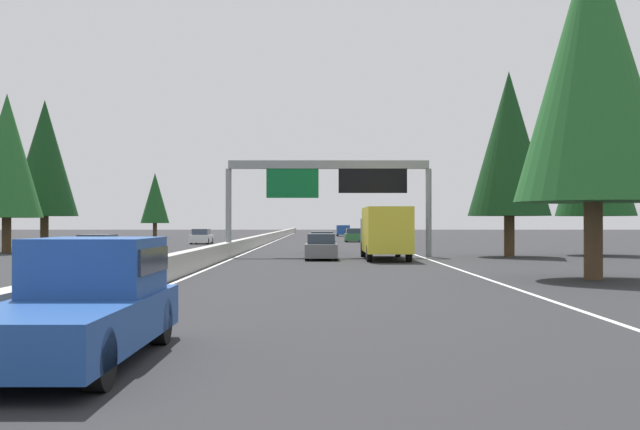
# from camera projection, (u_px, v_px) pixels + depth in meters

# --- Properties ---
(ground_plane) EXTENTS (320.00, 320.00, 0.00)m
(ground_plane) POSITION_uv_depth(u_px,v_px,m) (255.00, 248.00, 62.87)
(ground_plane) COLOR #262628
(median_barrier) EXTENTS (180.00, 0.56, 0.90)m
(median_barrier) POSITION_uv_depth(u_px,v_px,m) (268.00, 238.00, 82.88)
(median_barrier) COLOR #ADAAA3
(median_barrier) RESTS_ON ground
(shoulder_stripe_right) EXTENTS (160.00, 0.16, 0.01)m
(shoulder_stripe_right) POSITION_uv_depth(u_px,v_px,m) (385.00, 244.00, 72.88)
(shoulder_stripe_right) COLOR silver
(shoulder_stripe_right) RESTS_ON ground
(shoulder_stripe_median) EXTENTS (160.00, 0.16, 0.01)m
(shoulder_stripe_median) POSITION_uv_depth(u_px,v_px,m) (267.00, 244.00, 72.87)
(shoulder_stripe_median) COLOR silver
(shoulder_stripe_median) RESTS_ON ground
(sign_gantry_overhead) EXTENTS (0.50, 12.68, 5.92)m
(sign_gantry_overhead) POSITION_uv_depth(u_px,v_px,m) (332.00, 180.00, 46.93)
(sign_gantry_overhead) COLOR gray
(sign_gantry_overhead) RESTS_ON ground
(pickup_near_right) EXTENTS (5.60, 2.00, 1.86)m
(pickup_near_right) POSITION_uv_depth(u_px,v_px,m) (84.00, 300.00, 11.76)
(pickup_near_right) COLOR #1E4793
(pickup_near_right) RESTS_ON ground
(box_truck_distant_a) EXTENTS (8.50, 2.40, 2.95)m
(box_truck_distant_a) POSITION_uv_depth(u_px,v_px,m) (385.00, 231.00, 43.53)
(box_truck_distant_a) COLOR gold
(box_truck_distant_a) RESTS_ON ground
(sedan_mid_right) EXTENTS (4.40, 1.80, 1.47)m
(sedan_mid_right) POSITION_uv_depth(u_px,v_px,m) (321.00, 247.00, 43.45)
(sedan_mid_right) COLOR slate
(sedan_mid_right) RESTS_ON ground
(sedan_mid_left) EXTENTS (4.40, 1.80, 1.47)m
(sedan_mid_left) POSITION_uv_depth(u_px,v_px,m) (353.00, 236.00, 82.83)
(sedan_mid_left) COLOR #2D6B38
(sedan_mid_left) RESTS_ON ground
(sedan_distant_b) EXTENTS (4.40, 1.80, 1.47)m
(sedan_distant_b) POSITION_uv_depth(u_px,v_px,m) (322.00, 243.00, 53.24)
(sedan_distant_b) COLOR #2D6B38
(sedan_distant_b) RESTS_ON ground
(minivan_far_right) EXTENTS (5.00, 1.95, 1.69)m
(minivan_far_right) POSITION_uv_depth(u_px,v_px,m) (343.00, 230.00, 117.60)
(minivan_far_right) COLOR #1E4793
(minivan_far_right) RESTS_ON ground
(oncoming_near) EXTENTS (4.40, 1.80, 1.47)m
(oncoming_near) POSITION_uv_depth(u_px,v_px,m) (99.00, 249.00, 40.71)
(oncoming_near) COLOR #2D6B38
(oncoming_near) RESTS_ON ground
(oncoming_far) EXTENTS (4.40, 1.80, 1.47)m
(oncoming_far) POSITION_uv_depth(u_px,v_px,m) (202.00, 237.00, 75.16)
(oncoming_far) COLOR white
(oncoming_far) RESTS_ON ground
(conifer_right_foreground) EXTENTS (5.73, 5.73, 13.02)m
(conifer_right_foreground) POSITION_uv_depth(u_px,v_px,m) (593.00, 65.00, 28.12)
(conifer_right_foreground) COLOR #4C3823
(conifer_right_foreground) RESTS_ON ground
(conifer_right_near) EXTENTS (5.04, 5.04, 11.45)m
(conifer_right_near) POSITION_uv_depth(u_px,v_px,m) (509.00, 144.00, 47.01)
(conifer_right_near) COLOR #4C3823
(conifer_right_near) RESTS_ON ground
(conifer_right_mid) EXTENTS (5.06, 5.06, 11.50)m
(conifer_right_mid) POSITION_uv_depth(u_px,v_px,m) (595.00, 147.00, 49.14)
(conifer_right_mid) COLOR #4C3823
(conifer_right_mid) RESTS_ON ground
(conifer_left_near) EXTENTS (4.89, 4.89, 11.12)m
(conifer_left_near) POSITION_uv_depth(u_px,v_px,m) (7.00, 156.00, 53.18)
(conifer_left_near) COLOR #4C3823
(conifer_left_near) RESTS_ON ground
(conifer_left_mid) EXTENTS (5.25, 5.25, 11.94)m
(conifer_left_mid) POSITION_uv_depth(u_px,v_px,m) (45.00, 158.00, 61.01)
(conifer_left_mid) COLOR #4C3823
(conifer_left_mid) RESTS_ON ground
(conifer_left_far) EXTENTS (4.02, 4.02, 9.15)m
(conifer_left_far) POSITION_uv_depth(u_px,v_px,m) (155.00, 198.00, 108.02)
(conifer_left_far) COLOR #4C3823
(conifer_left_far) RESTS_ON ground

